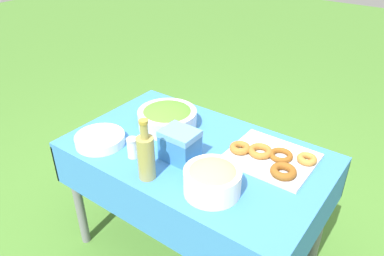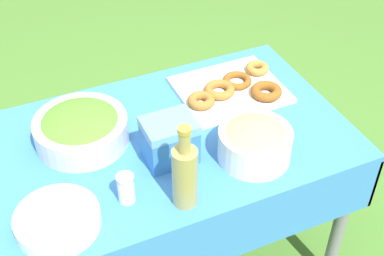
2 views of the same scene
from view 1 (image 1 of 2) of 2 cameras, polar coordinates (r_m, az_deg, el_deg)
ground_plane at (r=2.32m, az=0.51°, el=-18.07°), size 14.00×14.00×0.00m
picnic_table at (r=1.90m, az=0.59°, el=-5.94°), size 1.27×0.78×0.71m
salad_bowl at (r=2.01m, az=-3.79°, el=1.75°), size 0.32×0.32×0.11m
pasta_bowl at (r=1.55m, az=3.12°, el=-7.72°), size 0.24×0.24×0.13m
donut_platter at (r=1.79m, az=12.03°, el=-4.43°), size 0.42×0.33×0.05m
plate_stack at (r=1.93m, az=-13.82°, el=-1.69°), size 0.25×0.25×0.05m
olive_oil_bottle at (r=1.61m, az=-7.03°, el=-4.22°), size 0.08×0.08×0.29m
cooler_box at (r=1.74m, az=-1.85°, el=-2.58°), size 0.17×0.13×0.15m
salt_shaker at (r=1.79m, az=-9.05°, el=-2.98°), size 0.05×0.05×0.10m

